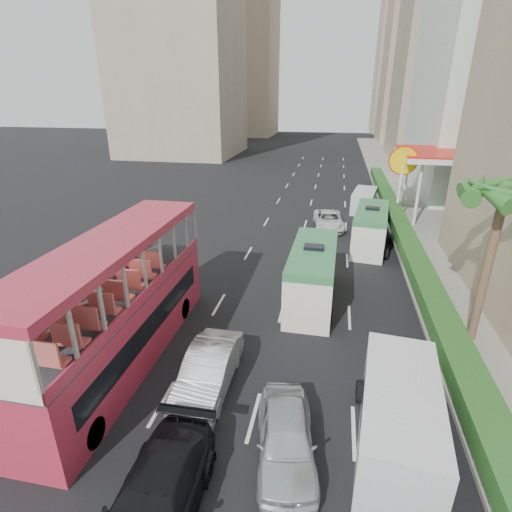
% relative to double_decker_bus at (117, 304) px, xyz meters
% --- Properties ---
extents(ground_plane, '(200.00, 200.00, 0.00)m').
position_rel_double_decker_bus_xyz_m(ground_plane, '(6.00, 0.00, -2.53)').
color(ground_plane, black).
rests_on(ground_plane, ground).
extents(double_decker_bus, '(2.50, 11.00, 5.06)m').
position_rel_double_decker_bus_xyz_m(double_decker_bus, '(0.00, 0.00, 0.00)').
color(double_decker_bus, '#B2273D').
rests_on(double_decker_bus, ground).
extents(car_silver_lane_a, '(1.57, 4.47, 1.47)m').
position_rel_double_decker_bus_xyz_m(car_silver_lane_a, '(3.75, -0.91, -2.53)').
color(car_silver_lane_a, silver).
rests_on(car_silver_lane_a, ground).
extents(car_silver_lane_b, '(2.30, 4.32, 1.40)m').
position_rel_double_decker_bus_xyz_m(car_silver_lane_b, '(6.81, -3.29, -2.53)').
color(car_silver_lane_b, silver).
rests_on(car_silver_lane_b, ground).
extents(van_asset, '(2.65, 4.80, 1.27)m').
position_rel_double_decker_bus_xyz_m(van_asset, '(7.43, 18.39, -2.53)').
color(van_asset, silver).
rests_on(van_asset, ground).
extents(minibus_near, '(2.25, 6.41, 2.83)m').
position_rel_double_decker_bus_xyz_m(minibus_near, '(6.90, 6.36, -1.12)').
color(minibus_near, silver).
rests_on(minibus_near, ground).
extents(minibus_far, '(2.70, 6.20, 2.66)m').
position_rel_double_decker_bus_xyz_m(minibus_far, '(10.25, 14.74, -1.20)').
color(minibus_far, silver).
rests_on(minibus_far, ground).
extents(panel_van_near, '(2.68, 5.51, 2.13)m').
position_rel_double_decker_bus_xyz_m(panel_van_near, '(9.98, -2.24, -1.47)').
color(panel_van_near, silver).
rests_on(panel_van_near, ground).
extents(panel_van_far, '(2.51, 4.72, 1.79)m').
position_rel_double_decker_bus_xyz_m(panel_van_far, '(10.37, 24.21, -1.63)').
color(panel_van_far, silver).
rests_on(panel_van_far, ground).
extents(sidewalk, '(6.00, 120.00, 0.18)m').
position_rel_double_decker_bus_xyz_m(sidewalk, '(15.00, 25.00, -2.44)').
color(sidewalk, '#99968C').
rests_on(sidewalk, ground).
extents(kerb_wall, '(0.30, 44.00, 1.00)m').
position_rel_double_decker_bus_xyz_m(kerb_wall, '(12.20, 14.00, -1.85)').
color(kerb_wall, silver).
rests_on(kerb_wall, sidewalk).
extents(hedge, '(1.10, 44.00, 0.70)m').
position_rel_double_decker_bus_xyz_m(hedge, '(12.20, 14.00, -1.00)').
color(hedge, '#2D6626').
rests_on(hedge, kerb_wall).
extents(palm_tree, '(0.36, 0.36, 6.40)m').
position_rel_double_decker_bus_xyz_m(palm_tree, '(13.80, 4.00, 0.85)').
color(palm_tree, brown).
rests_on(palm_tree, sidewalk).
extents(shell_station, '(6.50, 8.00, 5.50)m').
position_rel_double_decker_bus_xyz_m(shell_station, '(16.00, 23.00, 0.22)').
color(shell_station, silver).
rests_on(shell_station, ground).
extents(tower_far_a, '(14.00, 14.00, 44.00)m').
position_rel_double_decker_bus_xyz_m(tower_far_a, '(23.00, 82.00, 19.47)').
color(tower_far_a, tan).
rests_on(tower_far_a, ground).
extents(tower_far_b, '(14.00, 14.00, 40.00)m').
position_rel_double_decker_bus_xyz_m(tower_far_b, '(23.00, 104.00, 17.47)').
color(tower_far_b, tan).
rests_on(tower_far_b, ground).
extents(tower_left_b, '(16.00, 16.00, 46.00)m').
position_rel_double_decker_bus_xyz_m(tower_left_b, '(-16.00, 90.00, 20.47)').
color(tower_left_b, tan).
rests_on(tower_left_b, ground).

